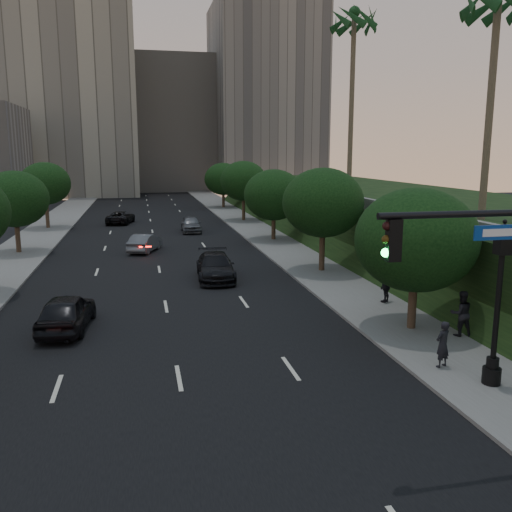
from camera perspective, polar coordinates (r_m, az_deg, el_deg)
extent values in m
plane|color=black|center=(14.88, -6.65, -20.27)|extent=(160.00, 160.00, 0.00)
cube|color=black|center=(43.40, -10.50, 0.52)|extent=(16.00, 140.00, 0.02)
cube|color=slate|center=(44.83, 2.71, 1.11)|extent=(4.50, 140.00, 0.15)
cube|color=slate|center=(44.33, -23.85, 0.07)|extent=(4.50, 140.00, 0.15)
cube|color=black|center=(47.13, 17.35, 3.47)|extent=(18.00, 90.00, 4.00)
cube|color=slate|center=(43.36, 7.62, 6.39)|extent=(0.35, 90.00, 0.70)
cube|color=gray|center=(105.82, -19.76, 14.78)|extent=(26.00, 20.00, 32.00)
cube|color=gray|center=(115.04, -8.81, 13.41)|extent=(22.00, 18.00, 26.00)
cube|color=gray|center=(112.03, 0.92, 16.17)|extent=(20.00, 22.00, 36.00)
cylinder|color=#38281C|center=(24.43, 16.15, -4.38)|extent=(0.36, 0.36, 2.86)
ellipsoid|color=black|center=(23.90, 16.48, 1.65)|extent=(5.20, 5.20, 4.42)
cylinder|color=#38281C|center=(35.15, 6.96, 0.85)|extent=(0.36, 0.36, 3.21)
ellipsoid|color=black|center=(34.77, 7.08, 5.60)|extent=(5.20, 5.20, 4.42)
cylinder|color=#38281C|center=(47.51, 1.86, 3.32)|extent=(0.36, 0.36, 2.86)
ellipsoid|color=black|center=(47.24, 1.88, 6.45)|extent=(5.20, 5.20, 4.42)
cylinder|color=#38281C|center=(61.08, -1.32, 5.18)|extent=(0.36, 0.36, 3.21)
ellipsoid|color=black|center=(60.86, -1.33, 7.91)|extent=(5.20, 5.20, 4.42)
cylinder|color=#38281C|center=(75.82, -3.46, 6.14)|extent=(0.36, 0.36, 2.86)
ellipsoid|color=black|center=(75.65, -3.48, 8.10)|extent=(5.20, 5.20, 4.42)
cylinder|color=#38281C|center=(45.09, -23.80, 2.07)|extent=(0.36, 0.36, 2.99)
ellipsoid|color=black|center=(44.80, -24.07, 5.51)|extent=(5.00, 5.00, 4.25)
cylinder|color=#38281C|center=(58.75, -21.13, 4.24)|extent=(0.36, 0.36, 3.26)
ellipsoid|color=black|center=(58.52, -21.33, 7.12)|extent=(5.00, 5.00, 4.25)
cylinder|color=#4C4233|center=(32.61, 23.40, 14.10)|extent=(0.40, 0.40, 12.00)
cylinder|color=#4C4233|center=(46.13, 10.01, 15.17)|extent=(0.40, 0.40, 14.50)
cylinder|color=black|center=(13.52, 23.19, 4.14)|extent=(5.40, 0.16, 0.16)
cube|color=black|center=(12.42, 14.28, 1.60)|extent=(0.32, 0.22, 0.95)
sphere|color=black|center=(12.29, 13.60, 3.09)|extent=(0.20, 0.20, 0.20)
sphere|color=#3F2B0A|center=(12.34, 13.54, 1.71)|extent=(0.20, 0.20, 0.20)
sphere|color=#19F24C|center=(12.39, 13.48, 0.34)|extent=(0.20, 0.20, 0.20)
cube|color=#0B3992|center=(13.81, 24.41, 2.29)|extent=(1.40, 0.05, 0.35)
cylinder|color=black|center=(19.92, 23.52, -11.66)|extent=(0.60, 0.60, 0.70)
cylinder|color=black|center=(19.74, 23.64, -10.32)|extent=(0.40, 0.40, 0.40)
cylinder|color=black|center=(19.15, 24.08, -4.86)|extent=(0.18, 0.18, 3.60)
cube|color=black|center=(18.73, 24.56, 1.20)|extent=(0.42, 0.42, 0.70)
cone|color=black|center=(18.66, 24.68, 2.71)|extent=(0.64, 0.64, 0.35)
sphere|color=black|center=(18.64, 24.73, 3.32)|extent=(0.14, 0.14, 0.14)
imported|color=black|center=(25.17, -19.33, -5.58)|extent=(2.37, 4.93, 1.62)
imported|color=#55585D|center=(43.21, -11.61, 1.38)|extent=(2.87, 4.57, 1.42)
imported|color=black|center=(60.87, -14.05, 3.97)|extent=(3.31, 5.34, 1.38)
imported|color=black|center=(33.23, -4.30, -1.12)|extent=(2.55, 5.54, 1.57)
imported|color=#595B60|center=(53.19, -6.87, 3.35)|extent=(1.94, 4.61, 1.56)
imported|color=black|center=(20.51, 19.05, -8.77)|extent=(0.72, 0.61, 1.69)
imported|color=black|center=(24.11, 20.78, -5.66)|extent=(1.02, 0.85, 1.92)
imported|color=black|center=(28.29, 13.55, -3.17)|extent=(1.01, 0.86, 1.62)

